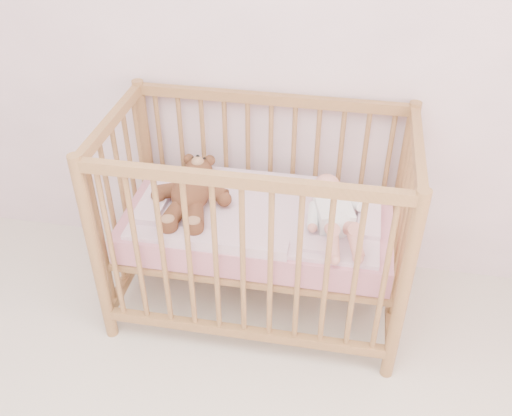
# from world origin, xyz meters

# --- Properties ---
(wall_back) EXTENTS (4.00, 0.02, 2.70)m
(wall_back) POSITION_xyz_m (0.00, 2.00, 1.35)
(wall_back) COLOR white
(wall_back) RESTS_ON floor
(crib) EXTENTS (1.36, 0.76, 1.00)m
(crib) POSITION_xyz_m (0.13, 1.60, 0.50)
(crib) COLOR #B0824B
(crib) RESTS_ON floor
(mattress) EXTENTS (1.22, 0.62, 0.13)m
(mattress) POSITION_xyz_m (0.13, 1.60, 0.49)
(mattress) COLOR #D1828D
(mattress) RESTS_ON crib
(blanket) EXTENTS (1.10, 0.58, 0.06)m
(blanket) POSITION_xyz_m (0.13, 1.60, 0.56)
(blanket) COLOR #E8A0BE
(blanket) RESTS_ON mattress
(baby) EXTENTS (0.42, 0.63, 0.14)m
(baby) POSITION_xyz_m (0.47, 1.58, 0.64)
(baby) COLOR white
(baby) RESTS_ON blanket
(teddy_bear) EXTENTS (0.43, 0.58, 0.15)m
(teddy_bear) POSITION_xyz_m (-0.17, 1.58, 0.65)
(teddy_bear) COLOR brown
(teddy_bear) RESTS_ON blanket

